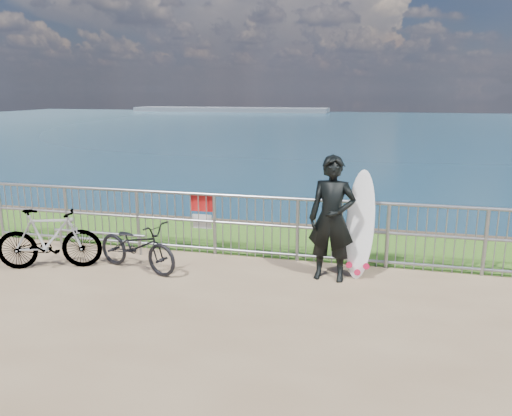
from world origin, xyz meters
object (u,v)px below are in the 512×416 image
(bicycle_near, at_px, (137,246))
(bicycle_far, at_px, (49,239))
(surfboard, at_px, (360,229))
(surfer, at_px, (332,219))

(bicycle_near, relative_size, bicycle_far, 0.95)
(surfboard, relative_size, bicycle_far, 1.01)
(surfboard, height_order, bicycle_near, surfboard)
(surfer, bearing_deg, surfboard, 33.20)
(surfboard, xyz_separation_m, bicycle_far, (-4.99, -0.85, -0.28))
(surfer, xyz_separation_m, bicycle_far, (-4.57, -0.62, -0.47))
(bicycle_near, bearing_deg, bicycle_far, 117.01)
(surfboard, distance_m, bicycle_near, 3.61)
(bicycle_near, bearing_deg, surfboard, -63.42)
(surfer, height_order, bicycle_far, surfer)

